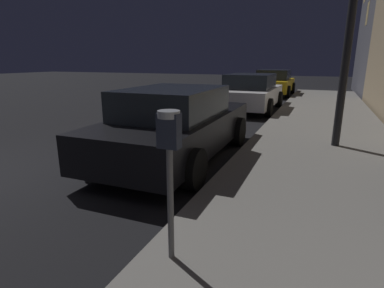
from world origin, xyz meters
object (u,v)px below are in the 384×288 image
(parking_meter, at_px, (169,150))
(car_black, at_px, (176,124))
(car_white, at_px, (251,92))
(car_yellow_cab, at_px, (274,83))

(parking_meter, bearing_deg, car_black, 114.77)
(car_black, bearing_deg, car_white, 90.01)
(car_white, xyz_separation_m, car_yellow_cab, (-0.00, 6.02, -0.00))
(car_black, bearing_deg, parking_meter, -65.23)
(car_black, bearing_deg, car_yellow_cab, 90.00)
(parking_meter, distance_m, car_white, 10.09)
(parking_meter, distance_m, car_black, 3.53)
(car_yellow_cab, bearing_deg, parking_meter, -84.77)
(car_white, bearing_deg, car_black, -89.99)
(car_white, height_order, car_yellow_cab, same)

